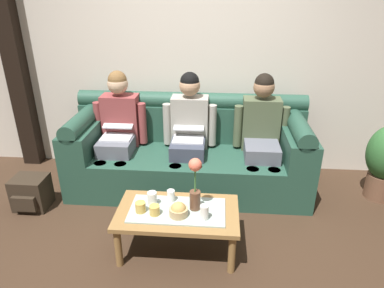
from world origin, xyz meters
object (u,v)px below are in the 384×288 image
(person_left, at_px, (119,126))
(coffee_table, at_px, (177,216))
(cup_near_left, at_px, (152,199))
(snack_bowl, at_px, (179,210))
(person_right, at_px, (261,130))
(cup_far_left, at_px, (204,212))
(cup_near_right, at_px, (141,207))
(couch, at_px, (189,154))
(person_middle, at_px, (189,128))
(flower_vase, at_px, (195,184))
(cup_far_right, at_px, (171,196))
(backpack_left, at_px, (31,193))
(cup_far_center, at_px, (155,210))

(person_left, bearing_deg, coffee_table, -54.85)
(coffee_table, xyz_separation_m, cup_near_left, (-0.21, 0.05, 0.11))
(person_left, bearing_deg, snack_bowl, -56.00)
(person_right, xyz_separation_m, cup_far_left, (-0.52, -1.15, -0.21))
(snack_bowl, relative_size, cup_far_left, 1.21)
(person_right, bearing_deg, snack_bowl, -122.68)
(person_left, distance_m, cup_near_right, 1.21)
(person_right, xyz_separation_m, cup_near_left, (-0.95, -1.00, -0.22))
(couch, bearing_deg, cup_near_right, -104.34)
(cup_far_left, bearing_deg, person_middle, 100.64)
(flower_vase, bearing_deg, coffee_table, -169.20)
(couch, relative_size, person_middle, 2.00)
(person_right, relative_size, cup_far_right, 12.70)
(person_middle, distance_m, cup_near_right, 1.16)
(person_middle, bearing_deg, person_right, 0.06)
(person_right, height_order, coffee_table, person_right)
(backpack_left, bearing_deg, cup_near_right, -23.60)
(cup_near_left, height_order, cup_far_right, cup_near_left)
(snack_bowl, bearing_deg, cup_far_left, -8.83)
(cup_near_left, relative_size, cup_far_right, 1.20)
(cup_near_right, bearing_deg, cup_far_right, 38.27)
(coffee_table, xyz_separation_m, flower_vase, (0.14, 0.03, 0.28))
(snack_bowl, distance_m, cup_far_center, 0.18)
(person_left, height_order, flower_vase, person_left)
(person_left, xyz_separation_m, person_right, (1.48, 0.00, 0.00))
(person_right, bearing_deg, cup_near_right, -132.90)
(cup_far_right, bearing_deg, flower_vase, -25.07)
(cup_near_left, bearing_deg, person_left, 118.02)
(cup_far_right, bearing_deg, cup_near_right, -141.73)
(flower_vase, height_order, cup_far_left, flower_vase)
(flower_vase, relative_size, snack_bowl, 3.06)
(cup_far_center, distance_m, cup_far_right, 0.22)
(coffee_table, height_order, snack_bowl, snack_bowl)
(flower_vase, height_order, cup_far_right, flower_vase)
(cup_far_center, bearing_deg, person_right, 51.16)
(couch, bearing_deg, person_right, -0.30)
(couch, relative_size, person_left, 2.00)
(coffee_table, height_order, cup_near_left, cup_near_left)
(cup_near_right, bearing_deg, person_right, 47.10)
(person_middle, bearing_deg, cup_near_right, -104.40)
(person_right, distance_m, cup_far_center, 1.46)
(person_middle, xyz_separation_m, cup_far_left, (0.22, -1.15, -0.21))
(person_middle, distance_m, coffee_table, 1.10)
(snack_bowl, bearing_deg, backpack_left, 159.86)
(person_middle, height_order, flower_vase, person_middle)
(person_left, relative_size, person_middle, 1.00)
(person_right, xyz_separation_m, cup_near_right, (-1.02, -1.10, -0.23))
(flower_vase, xyz_separation_m, cup_near_left, (-0.34, 0.02, -0.17))
(person_middle, relative_size, backpack_left, 3.79)
(person_middle, xyz_separation_m, coffee_table, (0.00, -1.05, -0.33))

